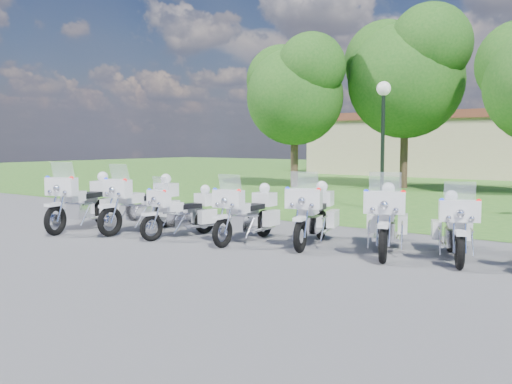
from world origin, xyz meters
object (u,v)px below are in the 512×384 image
Objects in this scene: motorcycle_5 at (386,218)px; motorcycle_2 at (183,211)px; motorcycle_1 at (143,203)px; lamp_post at (383,113)px; motorcycle_4 at (313,213)px; motorcycle_0 at (84,201)px; motorcycle_6 at (454,226)px; motorcycle_3 at (248,213)px.

motorcycle_2 is at bearing -9.17° from motorcycle_5.
motorcycle_1 is 8.08m from lamp_post.
lamp_post is at bearing -95.03° from motorcycle_4.
motorcycle_0 is 1.19× the size of motorcycle_6.
motorcycle_2 is 4.67m from motorcycle_5.
motorcycle_5 is at bearing -159.77° from motorcycle_2.
motorcycle_0 is 1.11× the size of motorcycle_3.
motorcycle_1 is 1.37m from motorcycle_2.
motorcycle_5 is (3.00, 0.56, 0.05)m from motorcycle_3.
motorcycle_4 is at bearing 179.55° from motorcycle_0.
motorcycle_0 is 1.18× the size of motorcycle_2.
motorcycle_2 is 7.72m from lamp_post.
motorcycle_5 is 1.28m from motorcycle_6.
motorcycle_3 reaches higher than motorcycle_2.
lamp_post is at bearing -86.08° from motorcycle_5.
motorcycle_2 is at bearing -103.64° from lamp_post.
motorcycle_5 is (5.94, 0.92, -0.02)m from motorcycle_1.
motorcycle_0 is 4.49m from motorcycle_3.
motorcycle_1 reaches higher than motorcycle_5.
motorcycle_3 is 1.46m from motorcycle_4.
lamp_post is at bearing -135.92° from motorcycle_0.
motorcycle_0 is at bearing -11.37° from motorcycle_6.
motorcycle_1 reaches higher than motorcycle_4.
lamp_post reaches higher than motorcycle_1.
motorcycle_0 is 1.00× the size of motorcycle_1.
motorcycle_0 is at bearing -8.67° from motorcycle_5.
motorcycle_2 is at bearing 1.16° from motorcycle_4.
motorcycle_1 is 4.39m from motorcycle_4.
motorcycle_1 is 1.07× the size of motorcycle_5.
motorcycle_2 is 5.95m from motorcycle_6.
motorcycle_6 is (4.26, 0.77, -0.01)m from motorcycle_3.
motorcycle_0 is at bearing 25.04° from motorcycle_1.
motorcycle_4 reaches higher than motorcycle_3.
motorcycle_0 is 1.07× the size of motorcycle_5.
motorcycle_2 is (2.80, 0.65, -0.12)m from motorcycle_0.
motorcycle_0 is 9.28m from lamp_post.
motorcycle_3 is 0.97× the size of motorcycle_5.
lamp_post is at bearing -78.54° from motorcycle_6.
motorcycle_5 is (7.37, 1.60, -0.03)m from motorcycle_0.
motorcycle_0 reaches higher than motorcycle_1.
motorcycle_1 is 6.01m from motorcycle_5.
motorcycle_2 is 0.52× the size of lamp_post.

